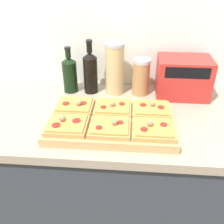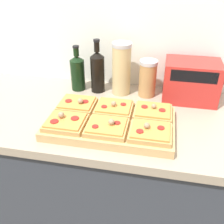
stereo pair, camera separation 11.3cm
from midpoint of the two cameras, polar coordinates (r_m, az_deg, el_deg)
wall_back at (r=1.43m, az=9.07°, el=19.23°), size 6.00×0.06×2.50m
kitchen_counter at (r=1.51m, az=5.60°, el=-15.17°), size 2.63×0.67×0.90m
cutting_board at (r=1.13m, az=2.57°, el=-2.54°), size 0.54×0.32×0.04m
pizza_slice_back_left at (r=1.21m, az=-4.95°, el=1.66°), size 0.16×0.14×0.05m
pizza_slice_back_center at (r=1.17m, az=3.20°, el=0.83°), size 0.16×0.14×0.05m
pizza_slice_back_right at (r=1.17m, az=11.66°, el=-0.03°), size 0.16×0.14×0.05m
pizza_slice_front_left at (r=1.08m, az=-7.18°, el=-2.29°), size 0.16×0.14×0.05m
pizza_slice_front_center at (r=1.05m, az=1.97°, el=-3.37°), size 0.16×0.14×0.05m
pizza_slice_front_right at (r=1.04m, az=11.43°, el=-4.38°), size 0.16×0.14×0.05m
olive_oil_bottle at (r=1.42m, az=-5.23°, el=8.61°), size 0.08×0.08×0.24m
wine_bottle at (r=1.39m, az=-0.83°, el=8.90°), size 0.07×0.07×0.28m
grain_jar_tall at (r=1.36m, az=4.49°, el=9.29°), size 0.10×0.10×0.27m
grain_jar_short at (r=1.37m, az=10.13°, el=7.18°), size 0.09×0.09×0.19m
toaster_oven at (r=1.38m, az=19.11°, el=6.33°), size 0.29×0.18×0.20m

